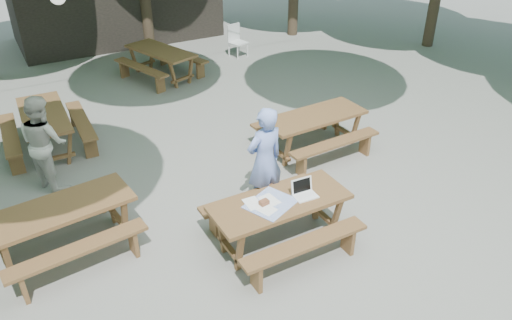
{
  "coord_description": "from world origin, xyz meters",
  "views": [
    {
      "loc": [
        -3.42,
        -5.5,
        4.83
      ],
      "look_at": [
        -0.33,
        0.02,
        1.05
      ],
      "focal_mm": 35.0,
      "sensor_mm": 36.0,
      "label": 1
    }
  ],
  "objects": [
    {
      "name": "main_picnic_table",
      "position": [
        -0.33,
        -0.68,
        0.39
      ],
      "size": [
        2.0,
        1.58,
        0.75
      ],
      "color": "#54381D",
      "rests_on": "ground"
    },
    {
      "name": "laptop",
      "position": [
        0.04,
        -0.72,
        0.81
      ],
      "size": [
        0.34,
        0.28,
        0.24
      ],
      "rotation": [
        0.0,
        0.0,
        -0.05
      ],
      "color": "white",
      "rests_on": "main_picnic_table"
    },
    {
      "name": "plastic_chair",
      "position": [
        2.96,
        6.96,
        0.26
      ],
      "size": [
        0.53,
        0.53,
        0.9
      ],
      "rotation": [
        0.0,
        0.0,
        0.24
      ],
      "color": "silver",
      "rests_on": "ground"
    },
    {
      "name": "ground",
      "position": [
        0.0,
        0.0,
        0.0
      ],
      "size": [
        80.0,
        80.0,
        0.0
      ],
      "primitive_type": "plane",
      "color": "slate",
      "rests_on": "ground"
    },
    {
      "name": "tabletop_clutter",
      "position": [
        -0.51,
        -0.67,
        0.76
      ],
      "size": [
        0.81,
        0.76,
        0.08
      ],
      "color": "#3758BE",
      "rests_on": "main_picnic_table"
    },
    {
      "name": "picnic_table_nw",
      "position": [
        -3.08,
        0.69,
        0.39
      ],
      "size": [
        2.08,
        1.78,
        0.75
      ],
      "rotation": [
        0.0,
        0.0,
        0.11
      ],
      "color": "#54381D",
      "rests_on": "ground"
    },
    {
      "name": "picnic_table_ne",
      "position": [
        1.69,
        1.37,
        0.39
      ],
      "size": [
        2.03,
        1.66,
        0.75
      ],
      "rotation": [
        0.0,
        0.0,
        0.04
      ],
      "color": "#54381D",
      "rests_on": "ground"
    },
    {
      "name": "picnic_table_far_w",
      "position": [
        -2.76,
        3.95,
        0.39
      ],
      "size": [
        1.64,
        2.02,
        0.75
      ],
      "rotation": [
        0.0,
        0.0,
        1.54
      ],
      "color": "#54381D",
      "rests_on": "ground"
    },
    {
      "name": "picnic_table_far_e",
      "position": [
        0.47,
        6.42,
        0.39
      ],
      "size": [
        2.1,
        2.3,
        0.75
      ],
      "rotation": [
        0.0,
        0.0,
        1.89
      ],
      "color": "#54381D",
      "rests_on": "ground"
    },
    {
      "name": "woman",
      "position": [
        -0.08,
        0.18,
        0.89
      ],
      "size": [
        0.69,
        0.49,
        1.77
      ],
      "primitive_type": "imported",
      "rotation": [
        0.0,
        0.0,
        3.25
      ],
      "color": "#7C93E2",
      "rests_on": "ground"
    },
    {
      "name": "second_person",
      "position": [
        -2.95,
        2.57,
        0.83
      ],
      "size": [
        0.9,
        0.99,
        1.66
      ],
      "primitive_type": "imported",
      "rotation": [
        0.0,
        0.0,
        1.98
      ],
      "color": "beige",
      "rests_on": "ground"
    }
  ]
}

